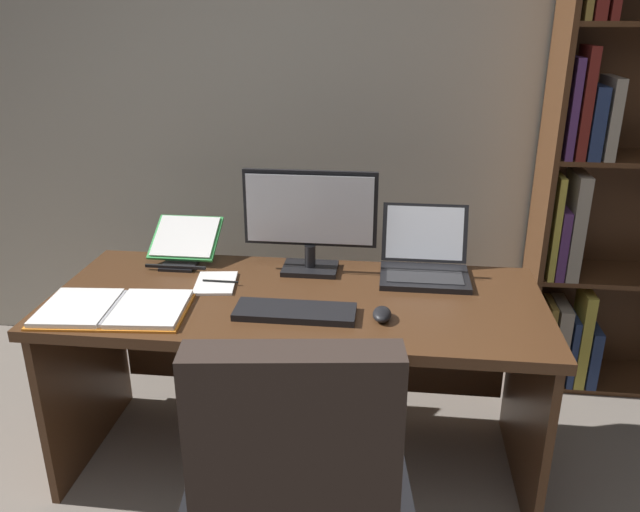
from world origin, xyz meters
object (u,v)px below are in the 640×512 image
object	(u,v)px
desk	(300,333)
open_binder	(114,309)
computer_mouse	(382,314)
pen	(220,281)
reading_stand_with_book	(185,242)
notepad	(216,283)
laptop	(424,262)
monitor	(310,221)
bookshelf	(611,176)
keyboard	(295,312)

from	to	relation	value
desk	open_binder	bearing A→B (deg)	-155.53
computer_mouse	pen	size ratio (longest dim) A/B	0.74
reading_stand_with_book	notepad	size ratio (longest dim) A/B	1.33
laptop	open_binder	xyz separation A→B (m)	(-1.09, -0.47, -0.04)
open_binder	notepad	distance (m)	0.40
desk	monitor	xyz separation A→B (m)	(0.02, 0.17, 0.41)
bookshelf	computer_mouse	size ratio (longest dim) A/B	21.61
monitor	open_binder	xyz separation A→B (m)	(-0.63, -0.45, -0.20)
reading_stand_with_book	pen	bearing A→B (deg)	-48.32
pen	laptop	bearing A→B (deg)	13.78
monitor	keyboard	world-z (taller)	monitor
monitor	open_binder	size ratio (longest dim) A/B	0.98
desk	pen	size ratio (longest dim) A/B	12.95
monitor	laptop	size ratio (longest dim) A/B	1.53
keyboard	desk	bearing A→B (deg)	94.37
monitor	keyboard	xyz separation A→B (m)	(-0.00, -0.40, -0.20)
pen	notepad	bearing A→B (deg)	180.00
bookshelf	pen	distance (m)	1.79
bookshelf	monitor	size ratio (longest dim) A/B	4.25
desk	bookshelf	distance (m)	1.57
notepad	reading_stand_with_book	bearing A→B (deg)	128.95
monitor	laptop	distance (m)	0.48
laptop	notepad	world-z (taller)	laptop
laptop	reading_stand_with_book	size ratio (longest dim) A/B	1.23
desk	reading_stand_with_book	distance (m)	0.64
desk	keyboard	xyz separation A→B (m)	(0.02, -0.23, 0.21)
reading_stand_with_book	pen	size ratio (longest dim) A/B	2.00
notepad	computer_mouse	bearing A→B (deg)	-19.10
bookshelf	pen	xyz separation A→B (m)	(-1.61, -0.72, -0.28)
pen	desk	bearing A→B (deg)	1.39
bookshelf	pen	bearing A→B (deg)	-155.88
bookshelf	laptop	size ratio (longest dim) A/B	6.52
bookshelf	open_binder	size ratio (longest dim) A/B	4.18
bookshelf	reading_stand_with_book	world-z (taller)	bookshelf
keyboard	monitor	bearing A→B (deg)	90.00
bookshelf	laptop	distance (m)	1.02
desk	computer_mouse	bearing A→B (deg)	-36.00
laptop	reading_stand_with_book	world-z (taller)	laptop
bookshelf	reading_stand_with_book	size ratio (longest dim) A/B	8.04
laptop	open_binder	size ratio (longest dim) A/B	0.64
desk	reading_stand_with_book	size ratio (longest dim) A/B	6.49
computer_mouse	pen	distance (m)	0.66
bookshelf	computer_mouse	xyz separation A→B (m)	(-0.99, -0.95, -0.28)
computer_mouse	notepad	bearing A→B (deg)	160.90
laptop	reading_stand_with_book	bearing A→B (deg)	177.05
bookshelf	laptop	world-z (taller)	bookshelf
desk	monitor	bearing A→B (deg)	84.19
laptop	notepad	size ratio (longest dim) A/B	1.64
desk	pen	bearing A→B (deg)	-178.61
reading_stand_with_book	notepad	distance (m)	0.32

